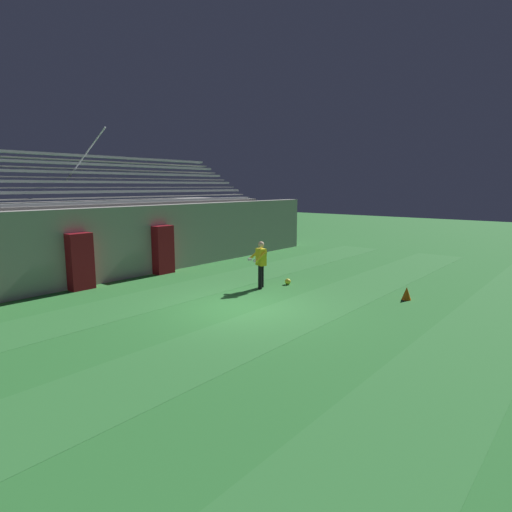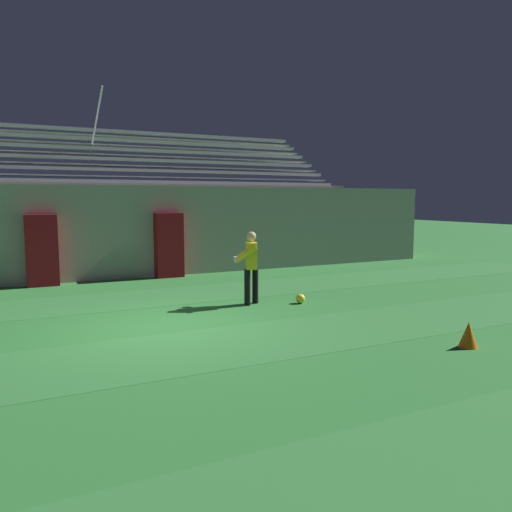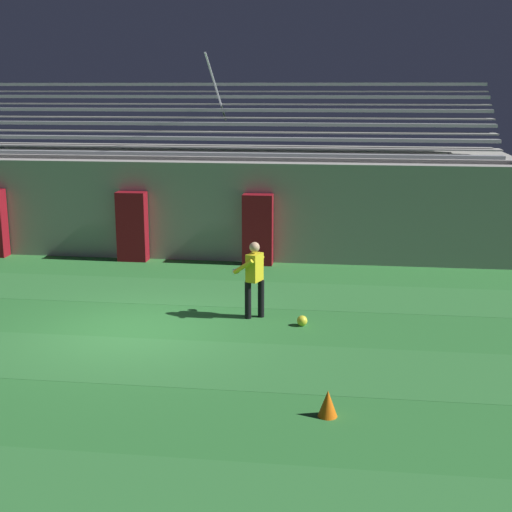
# 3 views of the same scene
# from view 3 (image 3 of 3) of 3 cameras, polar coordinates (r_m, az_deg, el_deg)

# --- Properties ---
(ground_plane) EXTENTS (80.00, 80.00, 0.00)m
(ground_plane) POSITION_cam_3_polar(r_m,az_deg,el_deg) (14.82, -9.74, -5.96)
(ground_plane) COLOR #2D7533
(turf_stripe_mid) EXTENTS (28.00, 2.24, 0.01)m
(turf_stripe_mid) POSITION_cam_3_polar(r_m,az_deg,el_deg) (13.47, -11.61, -8.02)
(turf_stripe_mid) COLOR #337A38
(turf_stripe_mid) RESTS_ON ground
(turf_stripe_far) EXTENTS (28.00, 2.24, 0.01)m
(turf_stripe_far) POSITION_cam_3_polar(r_m,az_deg,el_deg) (17.55, -6.93, -2.79)
(turf_stripe_far) COLOR #337A38
(turf_stripe_far) RESTS_ON ground
(back_wall) EXTENTS (24.00, 0.60, 2.80)m
(back_wall) POSITION_cam_3_polar(r_m,az_deg,el_deg) (20.59, -4.65, 3.65)
(back_wall) COLOR #999691
(back_wall) RESTS_ON ground
(padding_pillar_gate_left) EXTENTS (0.83, 0.44, 1.98)m
(padding_pillar_gate_left) POSITION_cam_3_polar(r_m,az_deg,el_deg) (20.58, -9.87, 2.34)
(padding_pillar_gate_left) COLOR maroon
(padding_pillar_gate_left) RESTS_ON ground
(padding_pillar_gate_right) EXTENTS (0.83, 0.44, 1.98)m
(padding_pillar_gate_right) POSITION_cam_3_polar(r_m,az_deg,el_deg) (19.83, 0.15, 2.12)
(padding_pillar_gate_right) COLOR maroon
(padding_pillar_gate_right) RESTS_ON ground
(bleacher_stand) EXTENTS (18.00, 4.75, 5.83)m
(bleacher_stand) POSITION_cam_3_polar(r_m,az_deg,el_deg) (23.18, -3.29, 5.03)
(bleacher_stand) COLOR #999691
(bleacher_stand) RESTS_ON ground
(goalkeeper) EXTENTS (0.68, 0.70, 1.67)m
(goalkeeper) POSITION_cam_3_polar(r_m,az_deg,el_deg) (15.19, -0.18, -1.51)
(goalkeeper) COLOR black
(goalkeeper) RESTS_ON ground
(soccer_ball) EXTENTS (0.22, 0.22, 0.22)m
(soccer_ball) POSITION_cam_3_polar(r_m,az_deg,el_deg) (14.93, 3.71, -5.19)
(soccer_ball) COLOR yellow
(soccer_ball) RESTS_ON ground
(traffic_cone) EXTENTS (0.30, 0.30, 0.42)m
(traffic_cone) POSITION_cam_3_polar(r_m,az_deg,el_deg) (11.01, 5.76, -11.65)
(traffic_cone) COLOR orange
(traffic_cone) RESTS_ON ground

